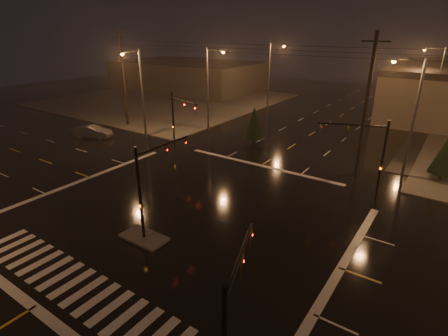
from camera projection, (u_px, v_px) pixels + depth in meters
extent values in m
plane|color=black|center=(186.00, 212.00, 24.78)|extent=(140.00, 140.00, 0.00)
cube|color=#474440|center=(167.00, 99.00, 63.44)|extent=(36.00, 36.00, 0.12)
cube|color=#474440|center=(144.00, 237.00, 21.69)|extent=(3.00, 1.60, 0.15)
cube|color=beige|center=(72.00, 283.00, 17.89)|extent=(15.00, 2.60, 0.01)
cube|color=beige|center=(34.00, 307.00, 16.36)|extent=(16.00, 0.50, 0.01)
cube|color=beige|center=(261.00, 165.00, 33.19)|extent=(16.00, 0.50, 0.01)
cube|color=#393532|center=(187.00, 75.00, 74.22)|extent=(30.00, 18.00, 5.60)
cylinder|color=black|center=(140.00, 195.00, 20.60)|extent=(0.18, 0.18, 6.00)
cylinder|color=black|center=(164.00, 145.00, 21.38)|extent=(0.12, 4.50, 0.12)
imported|color=#594707|center=(185.00, 138.00, 22.95)|extent=(0.16, 0.20, 1.00)
cube|color=#594707|center=(141.00, 206.00, 20.86)|extent=(0.25, 0.18, 0.35)
cylinder|color=black|center=(382.00, 159.00, 26.17)|extent=(0.18, 0.18, 6.00)
cylinder|color=black|center=(352.00, 125.00, 25.82)|extent=(4.74, 1.82, 0.12)
imported|color=#594707|center=(320.00, 124.00, 26.36)|extent=(0.24, 0.22, 1.00)
cube|color=#594707|center=(381.00, 168.00, 26.43)|extent=(0.25, 0.18, 0.35)
cylinder|color=black|center=(173.00, 120.00, 37.20)|extent=(0.18, 0.18, 6.00)
cylinder|color=black|center=(184.00, 101.00, 34.38)|extent=(4.74, 1.82, 0.12)
imported|color=#594707|center=(196.00, 105.00, 32.70)|extent=(0.24, 0.22, 1.00)
cube|color=#594707|center=(174.00, 127.00, 37.46)|extent=(0.25, 0.18, 0.35)
cylinder|color=black|center=(240.00, 256.00, 10.97)|extent=(1.48, 3.80, 0.12)
imported|color=#594707|center=(251.00, 228.00, 12.61)|extent=(0.22, 0.24, 1.00)
cylinder|color=#38383A|center=(208.00, 91.00, 42.71)|extent=(0.24, 0.24, 10.00)
cylinder|color=#38383A|center=(215.00, 50.00, 40.29)|extent=(2.40, 0.14, 0.14)
cube|color=#38383A|center=(223.00, 51.00, 39.73)|extent=(0.70, 0.30, 0.18)
sphere|color=orange|center=(223.00, 52.00, 39.78)|extent=(0.32, 0.32, 0.32)
cylinder|color=#38383A|center=(269.00, 77.00, 54.95)|extent=(0.24, 0.24, 10.00)
cylinder|color=#38383A|center=(277.00, 45.00, 52.52)|extent=(2.40, 0.14, 0.14)
cube|color=#38383A|center=(284.00, 45.00, 51.96)|extent=(0.70, 0.30, 0.18)
sphere|color=orange|center=(284.00, 46.00, 52.01)|extent=(0.32, 0.32, 0.32)
cylinder|color=#38383A|center=(414.00, 120.00, 29.11)|extent=(0.24, 0.24, 10.00)
cylinder|color=#38383A|center=(409.00, 60.00, 27.94)|extent=(2.40, 0.14, 0.14)
cube|color=#38383A|center=(394.00, 60.00, 28.54)|extent=(0.70, 0.30, 0.18)
sphere|color=orange|center=(394.00, 61.00, 28.59)|extent=(0.32, 0.32, 0.32)
cylinder|color=#38383A|center=(437.00, 88.00, 44.40)|extent=(0.24, 0.24, 10.00)
cylinder|color=#38383A|center=(435.00, 48.00, 43.24)|extent=(2.40, 0.14, 0.14)
cube|color=#38383A|center=(425.00, 48.00, 43.83)|extent=(0.70, 0.30, 0.18)
sphere|color=orange|center=(425.00, 50.00, 43.88)|extent=(0.32, 0.32, 0.32)
cylinder|color=#38383A|center=(142.00, 95.00, 40.10)|extent=(0.24, 0.24, 10.00)
cylinder|color=#38383A|center=(130.00, 52.00, 37.39)|extent=(0.14, 2.40, 0.14)
cube|color=#38383A|center=(122.00, 53.00, 36.57)|extent=(0.30, 0.70, 0.18)
sphere|color=orange|center=(122.00, 54.00, 36.62)|extent=(0.32, 0.32, 0.32)
cylinder|color=black|center=(124.00, 79.00, 44.79)|extent=(0.32, 0.32, 12.00)
cube|color=black|center=(119.00, 36.00, 42.85)|extent=(2.20, 0.12, 0.12)
cylinder|color=black|center=(366.00, 108.00, 29.04)|extent=(0.32, 0.32, 12.00)
cube|color=black|center=(376.00, 41.00, 27.10)|extent=(2.20, 0.12, 0.12)
cylinder|color=black|center=(440.00, 177.00, 29.85)|extent=(0.18, 0.18, 0.70)
cone|color=black|center=(446.00, 154.00, 29.08)|extent=(2.21, 2.21, 3.45)
cylinder|color=black|center=(253.00, 141.00, 39.37)|extent=(0.18, 0.18, 0.70)
cone|color=black|center=(254.00, 122.00, 38.58)|extent=(2.25, 2.25, 3.51)
imported|color=#53565A|center=(92.00, 132.00, 41.32)|extent=(4.77, 3.28, 1.49)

